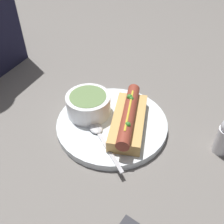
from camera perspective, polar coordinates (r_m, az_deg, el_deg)
name	(u,v)px	position (r m, az deg, el deg)	size (l,w,h in m)	color
ground_plane	(112,126)	(0.63, 0.00, -3.17)	(4.00, 4.00, 0.00)	slate
dinner_plate	(112,124)	(0.62, 0.00, -2.61)	(0.26, 0.26, 0.02)	white
hot_dog	(129,119)	(0.59, 3.63, -1.57)	(0.19, 0.11, 0.06)	tan
soup_bowl	(88,104)	(0.63, -5.16, 1.80)	(0.11, 0.11, 0.05)	white
spoon	(99,134)	(0.58, -2.79, -4.85)	(0.11, 0.13, 0.01)	#B7B7BC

